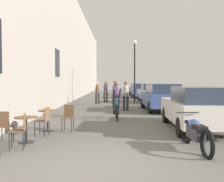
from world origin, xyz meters
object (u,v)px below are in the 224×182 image
(cyclist_on_bicycle, at_px, (117,101))
(parked_car_nearest, at_px, (196,107))
(cafe_table_near, at_px, (26,124))
(cafe_table_mid, at_px, (47,116))
(parked_car_third, at_px, (151,93))
(parked_car_fifth, at_px, (138,89))
(pedestrian_mid, at_px, (115,92))
(parked_car_fourth, at_px, (141,91))
(parked_motorcycle, at_px, (196,133))
(cafe_chair_near_toward_street, at_px, (20,129))
(pedestrian_furthest, at_px, (106,90))
(pedestrian_far, at_px, (98,91))
(cafe_chair_mid_toward_wall, at_px, (44,119))
(street_lamp, at_px, (135,63))
(parked_car_second, at_px, (161,97))
(pedestrian_near, at_px, (126,94))
(cafe_chair_near_toward_wall, at_px, (4,125))

(cyclist_on_bicycle, relative_size, parked_car_nearest, 0.41)
(cafe_table_near, distance_m, cafe_table_mid, 1.67)
(parked_car_third, relative_size, parked_car_fifth, 1.04)
(pedestrian_mid, bearing_deg, cyclist_on_bicycle, -89.47)
(parked_car_fourth, bearing_deg, cafe_table_mid, -105.93)
(parked_car_fifth, distance_m, parked_motorcycle, 25.22)
(cafe_chair_near_toward_street, distance_m, parked_car_fifth, 25.71)
(pedestrian_furthest, distance_m, parked_car_nearest, 12.63)
(cafe_table_mid, relative_size, pedestrian_mid, 0.42)
(pedestrian_far, relative_size, parked_car_third, 0.39)
(parked_car_nearest, bearing_deg, cafe_chair_mid_toward_wall, -168.39)
(street_lamp, bearing_deg, parked_car_second, -78.84)
(cyclist_on_bicycle, distance_m, pedestrian_furthest, 9.60)
(cafe_chair_near_toward_street, bearing_deg, pedestrian_far, 85.00)
(cafe_chair_near_toward_street, bearing_deg, pedestrian_mid, 77.44)
(cafe_table_mid, bearing_deg, cafe_chair_near_toward_street, -92.21)
(parked_motorcycle, bearing_deg, parked_car_third, 86.37)
(cafe_table_near, relative_size, cafe_chair_near_toward_street, 0.81)
(cafe_table_mid, relative_size, parked_car_third, 0.17)
(cafe_table_near, bearing_deg, cafe_table_mid, 84.35)
(pedestrian_near, distance_m, pedestrian_furthest, 6.38)
(pedestrian_mid, xyz_separation_m, parked_car_nearest, (2.82, -8.19, -0.19))
(cafe_table_mid, bearing_deg, parked_car_nearest, 3.80)
(pedestrian_near, relative_size, parked_car_third, 0.40)
(cafe_table_near, height_order, pedestrian_near, pedestrian_near)
(cafe_chair_mid_toward_wall, bearing_deg, parked_car_nearest, 11.61)
(cafe_table_near, bearing_deg, parked_motorcycle, -8.75)
(pedestrian_near, distance_m, parked_car_second, 2.03)
(parked_car_second, distance_m, parked_car_fourth, 11.33)
(cafe_table_near, height_order, parked_car_nearest, parked_car_nearest)
(cyclist_on_bicycle, xyz_separation_m, parked_car_fifth, (2.74, 19.96, -0.06))
(street_lamp, relative_size, parked_car_second, 1.11)
(pedestrian_near, xyz_separation_m, pedestrian_mid, (-0.62, 2.31, 0.01))
(cafe_chair_mid_toward_wall, bearing_deg, pedestrian_far, 85.11)
(pedestrian_mid, height_order, parked_car_fifth, pedestrian_mid)
(parked_car_second, relative_size, parked_car_third, 1.03)
(cafe_chair_near_toward_wall, distance_m, parked_car_second, 9.75)
(cafe_chair_near_toward_wall, xyz_separation_m, parked_car_fourth, (5.74, 19.22, 0.23))
(cafe_table_mid, xyz_separation_m, parked_car_fifth, (5.12, 22.86, 0.23))
(pedestrian_far, height_order, street_lamp, street_lamp)
(pedestrian_near, xyz_separation_m, pedestrian_far, (-1.91, 4.34, -0.03))
(parked_car_second, bearing_deg, parked_car_third, 87.52)
(parked_car_fourth, distance_m, parked_motorcycle, 19.85)
(parked_car_fourth, bearing_deg, pedestrian_mid, -106.56)
(street_lamp, xyz_separation_m, parked_car_nearest, (1.26, -11.31, -2.32))
(cafe_table_near, relative_size, parked_car_third, 0.17)
(cafe_table_mid, relative_size, parked_car_second, 0.16)
(parked_car_fifth, bearing_deg, cyclist_on_bicycle, -97.80)
(cafe_chair_near_toward_wall, bearing_deg, parked_car_second, 54.14)
(parked_car_second, bearing_deg, parked_car_fourth, 89.86)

